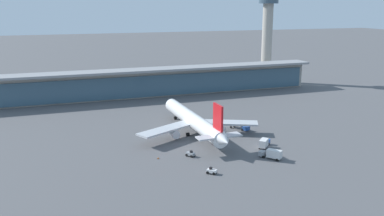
# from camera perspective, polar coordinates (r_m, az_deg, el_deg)

# --- Properties ---
(ground_plane) EXTENTS (1200.00, 1200.00, 0.00)m
(ground_plane) POSITION_cam_1_polar(r_m,az_deg,el_deg) (153.52, 1.91, -4.06)
(ground_plane) COLOR #515154
(airliner_on_stand) EXTENTS (47.72, 61.94, 16.52)m
(airliner_on_stand) POSITION_cam_1_polar(r_m,az_deg,el_deg) (155.70, 0.26, -1.79)
(airliner_on_stand) COLOR white
(airliner_on_stand) RESTS_ON ground
(service_truck_near_nose_blue) EXTENTS (6.69, 6.88, 3.10)m
(service_truck_near_nose_blue) POSITION_cam_1_polar(r_m,az_deg,el_deg) (144.41, 9.97, -4.74)
(service_truck_near_nose_blue) COLOR #234C9E
(service_truck_near_nose_blue) RESTS_ON ground
(service_truck_under_wing_white) EXTENTS (3.24, 3.21, 2.05)m
(service_truck_under_wing_white) POSITION_cam_1_polar(r_m,az_deg,el_deg) (121.12, 2.74, -8.70)
(service_truck_under_wing_white) COLOR silver
(service_truck_under_wing_white) RESTS_ON ground
(service_truck_mid_apron_grey) EXTENTS (3.01, 3.32, 2.05)m
(service_truck_mid_apron_grey) POSITION_cam_1_polar(r_m,az_deg,el_deg) (134.19, -0.21, -6.36)
(service_truck_mid_apron_grey) COLOR gray
(service_truck_mid_apron_grey) RESTS_ON ground
(service_truck_by_tail_blue) EXTENTS (5.87, 8.70, 2.95)m
(service_truck_by_tail_blue) POSITION_cam_1_polar(r_m,az_deg,el_deg) (163.70, 6.46, -2.36)
(service_truck_by_tail_blue) COLOR #234C9E
(service_truck_by_tail_blue) RESTS_ON ground
(service_truck_on_taxiway_grey) EXTENTS (6.23, 7.21, 3.10)m
(service_truck_on_taxiway_grey) POSITION_cam_1_polar(r_m,az_deg,el_deg) (134.35, 10.98, -6.24)
(service_truck_on_taxiway_grey) COLOR gray
(service_truck_on_taxiway_grey) RESTS_ON ground
(service_truck_at_far_stand_white) EXTENTS (3.00, 1.96, 2.05)m
(service_truck_at_far_stand_white) POSITION_cam_1_polar(r_m,az_deg,el_deg) (145.90, 3.24, -4.69)
(service_truck_at_far_stand_white) COLOR silver
(service_truck_at_far_stand_white) RESTS_ON ground
(terminal_building) EXTENTS (183.60, 12.80, 15.20)m
(terminal_building) POSITION_cam_1_polar(r_m,az_deg,el_deg) (222.02, -5.26, 3.65)
(terminal_building) COLOR #9E998E
(terminal_building) RESTS_ON ground
(control_tower) EXTENTS (12.00, 12.00, 61.08)m
(control_tower) POSITION_cam_1_polar(r_m,az_deg,el_deg) (265.46, 10.39, 10.74)
(control_tower) COLOR #9E998E
(control_tower) RESTS_ON ground
(safety_cone_alpha) EXTENTS (0.62, 0.62, 0.70)m
(safety_cone_alpha) POSITION_cam_1_polar(r_m,az_deg,el_deg) (132.79, -4.70, -6.89)
(safety_cone_alpha) COLOR orange
(safety_cone_alpha) RESTS_ON ground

